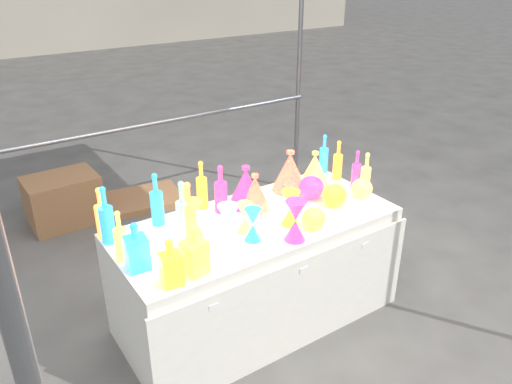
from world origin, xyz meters
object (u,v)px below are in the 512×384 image
hourglass_0 (291,208)px  bottle_0 (102,212)px  lampshade_0 (255,192)px  cardboard_box_closed (63,200)px  display_table (257,271)px  globe_0 (314,220)px  decanter_0 (194,250)px

hourglass_0 → bottle_0: bearing=153.2°
lampshade_0 → cardboard_box_closed: bearing=94.9°
display_table → cardboard_box_closed: size_ratio=2.95×
cardboard_box_closed → globe_0: bearing=-69.8°
display_table → lampshade_0: lampshade_0 is taller
cardboard_box_closed → decanter_0: 2.48m
bottle_0 → decanter_0: bottle_0 is taller
bottle_0 → hourglass_0: (1.00, -0.51, -0.04)m
hourglass_0 → globe_0: 0.16m
bottle_0 → globe_0: size_ratio=2.10×
bottle_0 → hourglass_0: bearing=-26.8°
decanter_0 → globe_0: (0.82, 0.02, -0.08)m
globe_0 → bottle_0: bearing=150.2°
globe_0 → display_table: bearing=132.1°
decanter_0 → lampshade_0: size_ratio=1.13×
decanter_0 → hourglass_0: decanter_0 is taller
display_table → decanter_0: 0.82m
cardboard_box_closed → hourglass_0: 2.50m
decanter_0 → lampshade_0: decanter_0 is taller
hourglass_0 → globe_0: (0.09, -0.12, -0.05)m
cardboard_box_closed → globe_0: (0.96, -2.37, 0.58)m
lampshade_0 → decanter_0: bearing=-164.6°
display_table → globe_0: size_ratio=12.31×
cardboard_box_closed → lampshade_0: bearing=-69.3°
display_table → bottle_0: bottle_0 is taller
cardboard_box_closed → globe_0: 2.63m
bottle_0 → lampshade_0: size_ratio=1.28×
display_table → cardboard_box_closed: display_table is taller
display_table → bottle_0: 1.07m
display_table → lampshade_0: (0.09, 0.15, 0.50)m
bottle_0 → hourglass_0: bottle_0 is taller
hourglass_0 → display_table: bearing=135.8°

